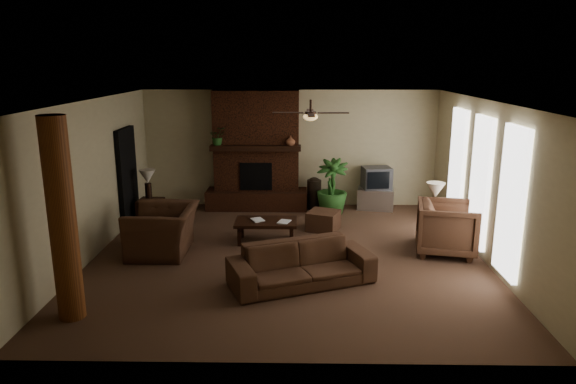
{
  "coord_description": "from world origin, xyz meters",
  "views": [
    {
      "loc": [
        0.17,
        -8.98,
        3.47
      ],
      "look_at": [
        0.0,
        0.4,
        1.1
      ],
      "focal_mm": 32.6,
      "sensor_mm": 36.0,
      "label": 1
    }
  ],
  "objects_px": {
    "armchair_right": "(447,226)",
    "floor_plant": "(332,199)",
    "armchair_left": "(163,223)",
    "side_table_right": "(434,228)",
    "log_column": "(62,221)",
    "sofa": "(301,258)",
    "coffee_table": "(266,223)",
    "ottoman": "(323,221)",
    "tv_stand": "(376,199)",
    "floor_vase": "(314,191)",
    "side_table_left": "(151,212)",
    "lamp_left": "(148,179)",
    "lamp_right": "(435,193)"
  },
  "relations": [
    {
      "from": "armchair_left",
      "to": "side_table_right",
      "type": "relative_size",
      "value": 2.41
    },
    {
      "from": "armchair_left",
      "to": "side_table_right",
      "type": "distance_m",
      "value": 5.21
    },
    {
      "from": "tv_stand",
      "to": "floor_plant",
      "type": "height_order",
      "value": "floor_plant"
    },
    {
      "from": "log_column",
      "to": "side_table_left",
      "type": "bearing_deg",
      "value": 90.79
    },
    {
      "from": "coffee_table",
      "to": "sofa",
      "type": "bearing_deg",
      "value": -71.15
    },
    {
      "from": "log_column",
      "to": "armchair_right",
      "type": "height_order",
      "value": "log_column"
    },
    {
      "from": "coffee_table",
      "to": "floor_plant",
      "type": "distance_m",
      "value": 2.4
    },
    {
      "from": "sofa",
      "to": "tv_stand",
      "type": "xyz_separation_m",
      "value": [
        1.81,
        4.38,
        -0.19
      ]
    },
    {
      "from": "floor_plant",
      "to": "lamp_right",
      "type": "xyz_separation_m",
      "value": [
        1.86,
        -1.93,
        0.64
      ]
    },
    {
      "from": "ottoman",
      "to": "side_table_right",
      "type": "bearing_deg",
      "value": -18.53
    },
    {
      "from": "armchair_right",
      "to": "floor_vase",
      "type": "height_order",
      "value": "armchair_right"
    },
    {
      "from": "sofa",
      "to": "coffee_table",
      "type": "bearing_deg",
      "value": 87.13
    },
    {
      "from": "sofa",
      "to": "floor_plant",
      "type": "bearing_deg",
      "value": 57.89
    },
    {
      "from": "armchair_right",
      "to": "side_table_right",
      "type": "xyz_separation_m",
      "value": [
        -0.06,
        0.62,
        -0.26
      ]
    },
    {
      "from": "floor_plant",
      "to": "lamp_left",
      "type": "xyz_separation_m",
      "value": [
        -4.01,
        -0.8,
        0.64
      ]
    },
    {
      "from": "log_column",
      "to": "floor_vase",
      "type": "xyz_separation_m",
      "value": [
        3.53,
        5.55,
        -0.97
      ]
    },
    {
      "from": "armchair_left",
      "to": "sofa",
      "type": "bearing_deg",
      "value": 61.99
    },
    {
      "from": "ottoman",
      "to": "armchair_left",
      "type": "bearing_deg",
      "value": -155.09
    },
    {
      "from": "tv_stand",
      "to": "floor_plant",
      "type": "bearing_deg",
      "value": -147.37
    },
    {
      "from": "armchair_left",
      "to": "side_table_right",
      "type": "xyz_separation_m",
      "value": [
        5.15,
        0.69,
        -0.3
      ]
    },
    {
      "from": "armchair_right",
      "to": "coffee_table",
      "type": "height_order",
      "value": "armchair_right"
    },
    {
      "from": "log_column",
      "to": "side_table_right",
      "type": "distance_m",
      "value": 6.73
    },
    {
      "from": "armchair_left",
      "to": "ottoman",
      "type": "distance_m",
      "value": 3.35
    },
    {
      "from": "armchair_left",
      "to": "floor_vase",
      "type": "distance_m",
      "value": 4.18
    },
    {
      "from": "armchair_left",
      "to": "coffee_table",
      "type": "bearing_deg",
      "value": 109.05
    },
    {
      "from": "lamp_right",
      "to": "floor_plant",
      "type": "bearing_deg",
      "value": 133.84
    },
    {
      "from": "log_column",
      "to": "coffee_table",
      "type": "height_order",
      "value": "log_column"
    },
    {
      "from": "armchair_right",
      "to": "tv_stand",
      "type": "distance_m",
      "value": 3.1
    },
    {
      "from": "armchair_left",
      "to": "lamp_right",
      "type": "distance_m",
      "value": 5.18
    },
    {
      "from": "ottoman",
      "to": "side_table_right",
      "type": "distance_m",
      "value": 2.25
    },
    {
      "from": "armchair_left",
      "to": "floor_vase",
      "type": "bearing_deg",
      "value": 136.54
    },
    {
      "from": "armchair_right",
      "to": "floor_plant",
      "type": "relative_size",
      "value": 0.83
    },
    {
      "from": "log_column",
      "to": "side_table_left",
      "type": "xyz_separation_m",
      "value": [
        -0.06,
        4.26,
        -1.12
      ]
    },
    {
      "from": "sofa",
      "to": "coffee_table",
      "type": "xyz_separation_m",
      "value": [
        -0.68,
        1.99,
        -0.07
      ]
    },
    {
      "from": "armchair_left",
      "to": "armchair_right",
      "type": "xyz_separation_m",
      "value": [
        5.22,
        0.06,
        -0.05
      ]
    },
    {
      "from": "lamp_left",
      "to": "sofa",
      "type": "bearing_deg",
      "value": -43.71
    },
    {
      "from": "armchair_right",
      "to": "floor_plant",
      "type": "height_order",
      "value": "armchair_right"
    },
    {
      "from": "log_column",
      "to": "side_table_right",
      "type": "height_order",
      "value": "log_column"
    },
    {
      "from": "log_column",
      "to": "tv_stand",
      "type": "bearing_deg",
      "value": 47.98
    },
    {
      "from": "log_column",
      "to": "lamp_right",
      "type": "xyz_separation_m",
      "value": [
        5.77,
        3.18,
        -0.4
      ]
    },
    {
      "from": "ottoman",
      "to": "floor_plant",
      "type": "relative_size",
      "value": 0.47
    },
    {
      "from": "floor_plant",
      "to": "side_table_right",
      "type": "xyz_separation_m",
      "value": [
        1.89,
        -1.91,
        -0.08
      ]
    },
    {
      "from": "log_column",
      "to": "ottoman",
      "type": "distance_m",
      "value": 5.51
    },
    {
      "from": "floor_plant",
      "to": "coffee_table",
      "type": "bearing_deg",
      "value": -125.75
    },
    {
      "from": "log_column",
      "to": "floor_vase",
      "type": "relative_size",
      "value": 3.64
    },
    {
      "from": "armchair_right",
      "to": "floor_vase",
      "type": "relative_size",
      "value": 1.38
    },
    {
      "from": "log_column",
      "to": "tv_stand",
      "type": "relative_size",
      "value": 3.29
    },
    {
      "from": "log_column",
      "to": "ottoman",
      "type": "height_order",
      "value": "log_column"
    },
    {
      "from": "log_column",
      "to": "armchair_right",
      "type": "xyz_separation_m",
      "value": [
        5.87,
        2.59,
        -0.87
      ]
    },
    {
      "from": "coffee_table",
      "to": "side_table_left",
      "type": "relative_size",
      "value": 2.18
    }
  ]
}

